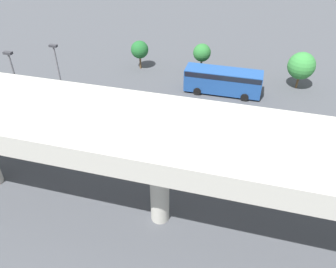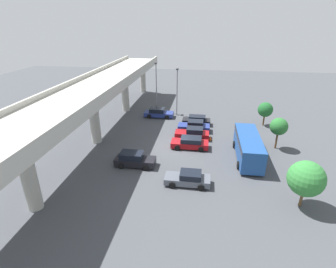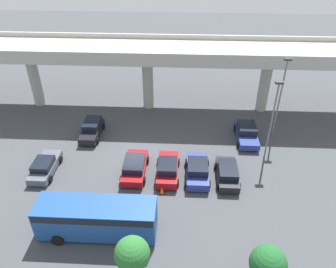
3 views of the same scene
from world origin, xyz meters
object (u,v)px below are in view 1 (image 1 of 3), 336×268
object	(u,v)px
parked_car_4	(142,107)
tree_front_centre	(202,53)
parked_car_0	(281,127)
lamp_post_mid_lot	(60,79)
traffic_cone	(176,103)
lamp_post_near_aisle	(20,93)
parked_car_3	(167,111)
shuttle_bus	(223,80)
parked_car_5	(119,103)
parked_car_2	(195,116)
tree_front_left	(301,66)
tree_front_right	(140,50)
parked_car_1	(246,163)
parked_car_6	(65,134)

from	to	relation	value
parked_car_4	tree_front_centre	world-z (taller)	tree_front_centre
parked_car_0	lamp_post_mid_lot	distance (m)	21.23
parked_car_0	traffic_cone	xyz separation A→B (m)	(10.84, -2.23, -0.32)
parked_car_4	lamp_post_near_aisle	size ratio (longest dim) A/B	0.54
parked_car_3	lamp_post_mid_lot	xyz separation A→B (m)	(9.35, 3.27, 3.95)
parked_car_3	tree_front_centre	world-z (taller)	tree_front_centre
parked_car_3	parked_car_4	distance (m)	2.68
parked_car_3	shuttle_bus	distance (m)	8.29
parked_car_0	parked_car_5	distance (m)	16.53
parked_car_2	lamp_post_mid_lot	xyz separation A→B (m)	(12.36, 3.12, 3.97)
shuttle_bus	lamp_post_mid_lot	xyz separation A→B (m)	(14.11, 9.99, 3.01)
tree_front_left	tree_front_right	distance (m)	19.63
traffic_cone	parked_car_1	bearing A→B (deg)	133.46
parked_car_2	shuttle_bus	world-z (taller)	shuttle_bus
parked_car_1	parked_car_3	bearing A→B (deg)	54.23
tree_front_centre	parked_car_1	bearing A→B (deg)	112.30
parked_car_2	traffic_cone	bearing A→B (deg)	-134.25
lamp_post_mid_lot	tree_front_centre	world-z (taller)	lamp_post_mid_lot
parked_car_6	lamp_post_mid_lot	size ratio (longest dim) A/B	0.61
parked_car_5	tree_front_left	bearing A→B (deg)	118.26
tree_front_left	lamp_post_mid_lot	bearing A→B (deg)	30.97
parked_car_2	tree_front_centre	distance (m)	11.15
parked_car_2	lamp_post_near_aisle	world-z (taller)	lamp_post_near_aisle
parked_car_6	shuttle_bus	bearing A→B (deg)	-44.46
parked_car_2	tree_front_centre	size ratio (longest dim) A/B	1.16
parked_car_3	parked_car_5	distance (m)	5.33
parked_car_2	shuttle_bus	xyz separation A→B (m)	(-1.75, -6.87, 0.96)
parked_car_3	tree_front_left	world-z (taller)	tree_front_left
parked_car_3	tree_front_left	xyz separation A→B (m)	(-13.11, -10.21, 2.09)
lamp_post_mid_lot	parked_car_2	bearing A→B (deg)	-165.83
parked_car_0	parked_car_2	size ratio (longest dim) A/B	0.95
lamp_post_near_aisle	traffic_cone	bearing A→B (deg)	-139.83
parked_car_1	parked_car_6	bearing A→B (deg)	90.67
parked_car_0	shuttle_bus	size ratio (longest dim) A/B	0.52
parked_car_6	tree_front_left	world-z (taller)	tree_front_left
lamp_post_near_aisle	lamp_post_mid_lot	distance (m)	4.11
lamp_post_mid_lot	traffic_cone	xyz separation A→B (m)	(-9.72, -5.70, -4.33)
parked_car_5	lamp_post_mid_lot	distance (m)	6.69
parked_car_0	parked_car_1	xyz separation A→B (m)	(2.81, 6.24, 0.12)
parked_car_1	tree_front_left	world-z (taller)	tree_front_left
parked_car_2	tree_front_left	xyz separation A→B (m)	(-10.10, -10.36, 2.11)
parked_car_5	tree_front_left	world-z (taller)	tree_front_left
parked_car_5	traffic_cone	distance (m)	6.08
parked_car_3	traffic_cone	xyz separation A→B (m)	(-0.37, -2.42, -0.39)
parked_car_6	tree_front_right	size ratio (longest dim) A/B	1.32
parked_car_3	shuttle_bus	size ratio (longest dim) A/B	0.54
parked_car_3	tree_front_centre	bearing A→B (deg)	171.78
tree_front_left	parked_car_1	bearing A→B (deg)	73.81
tree_front_left	tree_front_right	size ratio (longest dim) A/B	1.18
parked_car_0	parked_car_1	size ratio (longest dim) A/B	1.00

